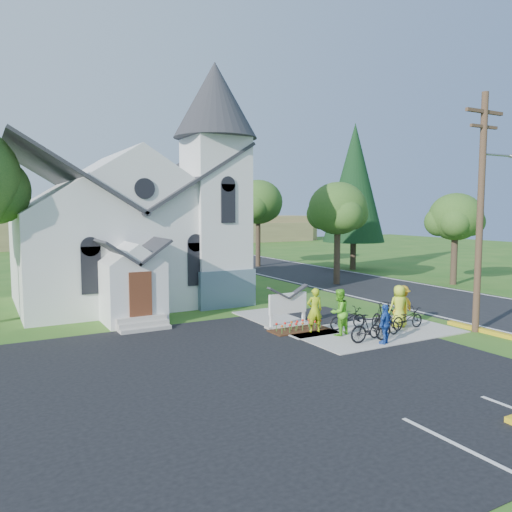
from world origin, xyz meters
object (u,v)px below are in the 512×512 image
bike_0 (385,326)px  bike_2 (347,318)px  bike_1 (371,328)px  bike_4 (407,318)px  cyclist_0 (315,310)px  utility_pole (482,205)px  church_sign (288,304)px  cyclist_3 (403,305)px  cyclist_1 (339,312)px  cyclist_2 (385,324)px  cyclist_4 (399,306)px  bike_3 (383,315)px

bike_0 → bike_2: (-0.55, 1.68, 0.04)m
bike_1 → bike_4: bike_1 is taller
cyclist_0 → bike_4: bearing=171.5°
utility_pole → bike_2: (-4.68, 2.86, -4.88)m
bike_4 → cyclist_0: bearing=64.8°
church_sign → cyclist_3: cyclist_3 is taller
cyclist_3 → utility_pole: bearing=126.8°
cyclist_0 → bike_2: cyclist_0 is taller
cyclist_0 → cyclist_1: size_ratio=0.97×
bike_0 → bike_4: size_ratio=0.92×
cyclist_2 → cyclist_1: bearing=-90.6°
utility_pole → cyclist_1: utility_pole is taller
bike_0 → cyclist_2: cyclist_2 is taller
utility_pole → cyclist_1: (-5.65, 2.25, -4.39)m
cyclist_3 → bike_0: bearing=22.0°
church_sign → cyclist_0: cyclist_0 is taller
cyclist_2 → cyclist_4: size_ratio=0.83×
cyclist_0 → bike_3: (3.08, -0.86, -0.37)m
utility_pole → bike_1: 7.14m
cyclist_0 → bike_3: bearing=178.6°
cyclist_0 → church_sign: bearing=-62.1°
church_sign → bike_4: bearing=-36.7°
bike_0 → bike_1: bearing=108.2°
bike_0 → bike_1: (-1.09, -0.41, 0.13)m
utility_pole → cyclist_3: size_ratio=5.62×
cyclist_2 → bike_4: 2.82m
cyclist_1 → bike_3: bearing=167.7°
bike_2 → cyclist_4: bearing=-105.6°
church_sign → utility_pole: size_ratio=0.22×
cyclist_1 → cyclist_3: bearing=166.1°
cyclist_1 → bike_3: size_ratio=1.02×
cyclist_2 → cyclist_4: 3.04m
cyclist_3 → bike_3: (-1.08, 0.06, -0.32)m
cyclist_4 → utility_pole: bearing=155.3°
church_sign → cyclist_2: bearing=-69.3°
cyclist_0 → bike_1: bearing=126.0°
bike_3 → cyclist_4: size_ratio=1.02×
cyclist_0 → bike_0: 2.91m
cyclist_4 → bike_4: 0.67m
cyclist_0 → bike_4: cyclist_0 is taller
church_sign → cyclist_0: bearing=-76.3°
cyclist_1 → cyclist_3: 3.61m
cyclist_1 → bike_1: cyclist_1 is taller
cyclist_1 → bike_4: 3.33m
bike_4 → church_sign: bearing=50.8°
church_sign → cyclist_4: cyclist_4 is taller
cyclist_0 → cyclist_3: (4.15, -0.92, -0.04)m
cyclist_2 → cyclist_0: bearing=-87.4°
bike_1 → bike_2: (0.55, 2.08, -0.09)m
bike_0 → cyclist_3: size_ratio=0.93×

